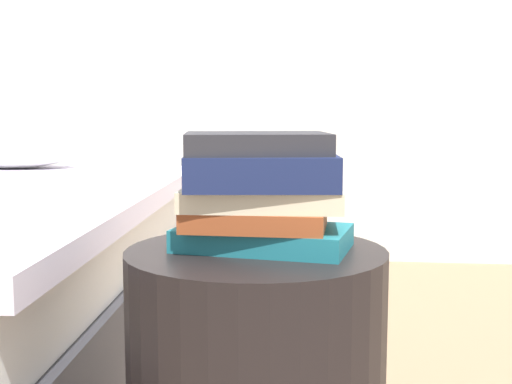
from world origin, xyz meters
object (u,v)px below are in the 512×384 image
object	(u,v)px
side_table	(256,375)
book_navy	(262,172)
book_teal	(263,238)
book_rust	(254,219)
book_charcoal	(257,143)
book_cream	(262,199)

from	to	relation	value
side_table	book_navy	size ratio (longest dim) A/B	1.80
book_teal	book_navy	bearing A→B (deg)	-82.04
book_teal	book_rust	world-z (taller)	book_rust
book_charcoal	side_table	bearing A→B (deg)	-105.21
book_teal	book_navy	distance (m)	0.12
book_teal	book_charcoal	bearing A→B (deg)	-161.51
side_table	book_charcoal	xyz separation A→B (m)	(0.00, 0.01, 0.42)
book_rust	book_charcoal	size ratio (longest dim) A/B	0.98
side_table	book_rust	bearing A→B (deg)	-108.40
side_table	book_cream	distance (m)	0.32
side_table	book_teal	xyz separation A→B (m)	(0.01, 0.01, 0.25)
book_cream	book_charcoal	xyz separation A→B (m)	(-0.01, 0.01, 0.10)
book_cream	book_navy	world-z (taller)	book_navy
book_teal	book_navy	size ratio (longest dim) A/B	1.15
book_cream	book_navy	xyz separation A→B (m)	(0.00, -0.01, 0.05)
book_charcoal	book_teal	bearing A→B (deg)	-1.04
book_navy	book_charcoal	size ratio (longest dim) A/B	1.05
side_table	book_navy	bearing A→B (deg)	-44.08
book_navy	book_charcoal	distance (m)	0.05
book_cream	book_navy	size ratio (longest dim) A/B	1.08
side_table	book_rust	xyz separation A→B (m)	(-0.00, -0.01, 0.29)
book_teal	book_rust	size ratio (longest dim) A/B	1.23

